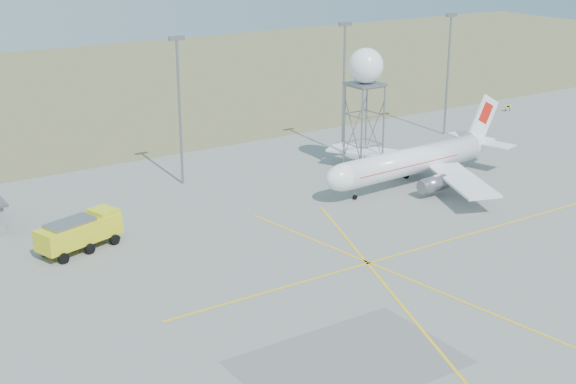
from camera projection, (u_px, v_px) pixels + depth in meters
grass_strip at (73, 88)px, 175.94m from camera, size 400.00×120.00×0.03m
mast_b at (179, 99)px, 108.38m from camera, size 2.20×0.50×20.50m
mast_c at (344, 78)px, 123.01m from camera, size 2.20×0.50×20.50m
mast_d at (448, 64)px, 134.50m from camera, size 2.20×0.50×20.50m
taxi_sign_near at (482, 111)px, 150.97m from camera, size 1.60×0.17×1.20m
taxi_sign_far at (508, 107)px, 154.63m from camera, size 1.60×0.17×1.20m
airliner_main at (414, 161)px, 110.69m from camera, size 32.56×31.61×11.07m
radar_tower at (365, 104)px, 114.34m from camera, size 5.00×5.00×18.09m
fire_truck at (81, 234)px, 89.15m from camera, size 10.24×6.11×3.89m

